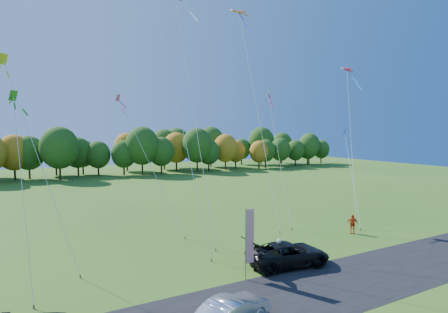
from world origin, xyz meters
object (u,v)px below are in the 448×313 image
person_east (352,224)px  feather_flag (249,235)px  silver_sedan (232,312)px  black_suv (288,254)px

person_east → feather_flag: bearing=-114.5°
silver_sedan → feather_flag: bearing=-60.9°
black_suv → person_east: size_ratio=3.31×
black_suv → feather_flag: feather_flag is taller
black_suv → person_east: bearing=-63.4°
black_suv → feather_flag: size_ratio=1.28×
silver_sedan → person_east: 18.51m
black_suv → silver_sedan: size_ratio=1.32×
feather_flag → silver_sedan: bearing=-130.3°
person_east → black_suv: bearing=-112.3°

